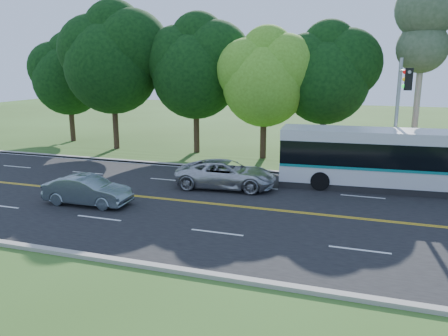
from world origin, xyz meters
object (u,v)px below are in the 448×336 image
(transit_bus, at_px, (396,161))
(sedan, at_px, (87,190))
(suv, at_px, (226,174))
(traffic_signal, at_px, (400,103))

(transit_bus, relative_size, sedan, 2.93)
(transit_bus, distance_m, suv, 9.18)
(sedan, bearing_deg, suv, -49.32)
(traffic_signal, height_order, suv, traffic_signal)
(traffic_signal, height_order, transit_bus, traffic_signal)
(suv, bearing_deg, traffic_signal, -79.62)
(sedan, bearing_deg, transit_bus, -63.94)
(transit_bus, distance_m, sedan, 16.08)
(traffic_signal, bearing_deg, sedan, -152.51)
(transit_bus, height_order, sedan, transit_bus)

